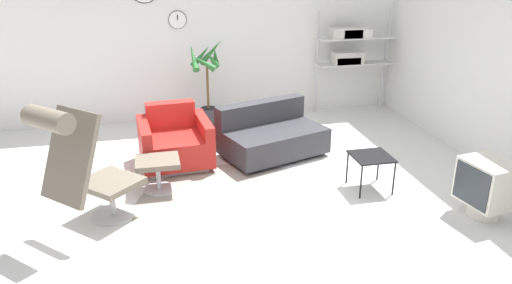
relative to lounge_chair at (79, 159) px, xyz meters
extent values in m
plane|color=silver|center=(1.69, 0.52, -0.75)|extent=(12.00, 12.00, 0.00)
cube|color=silver|center=(1.69, 3.22, 0.65)|extent=(12.00, 0.06, 2.80)
cylinder|color=black|center=(1.19, 3.18, 0.81)|extent=(0.27, 0.01, 0.27)
cylinder|color=white|center=(1.19, 3.18, 0.81)|extent=(0.26, 0.02, 0.26)
cube|color=black|center=(1.19, 3.16, 0.84)|extent=(0.01, 0.01, 0.08)
cube|color=silver|center=(4.72, 0.52, 0.65)|extent=(0.06, 12.00, 2.80)
cylinder|color=gray|center=(1.50, 0.15, -0.74)|extent=(2.19, 2.19, 0.01)
cylinder|color=#BCBCC1|center=(0.22, 0.22, -0.74)|extent=(0.62, 0.62, 0.02)
cylinder|color=#BCBCC1|center=(0.22, 0.22, -0.57)|extent=(0.06, 0.06, 0.31)
cube|color=#6B6051|center=(0.22, 0.22, -0.37)|extent=(0.74, 0.74, 0.06)
cube|color=#6B6051|center=(-0.07, -0.07, 0.06)|extent=(0.65, 0.65, 0.82)
cylinder|color=#6B6051|center=(-0.18, -0.18, 0.46)|extent=(0.48, 0.48, 0.19)
cylinder|color=#BCBCC1|center=(0.71, 0.70, -0.74)|extent=(0.36, 0.36, 0.02)
cylinder|color=#BCBCC1|center=(0.71, 0.70, -0.58)|extent=(0.05, 0.05, 0.30)
cube|color=#6B6051|center=(0.71, 0.70, -0.40)|extent=(0.48, 0.41, 0.06)
cube|color=silver|center=(0.95, 1.38, -0.72)|extent=(0.75, 0.72, 0.06)
cube|color=red|center=(0.95, 1.38, -0.52)|extent=(0.68, 0.86, 0.33)
cube|color=red|center=(0.93, 1.70, -0.19)|extent=(0.63, 0.23, 0.34)
cube|color=red|center=(1.32, 1.41, -0.43)|extent=(0.18, 0.82, 0.52)
cube|color=red|center=(0.58, 1.35, -0.43)|extent=(0.18, 0.82, 0.52)
cube|color=black|center=(2.21, 1.39, -0.72)|extent=(1.32, 1.02, 0.05)
cube|color=#333338|center=(2.21, 1.39, -0.53)|extent=(1.48, 1.18, 0.33)
cube|color=#333338|center=(2.11, 1.68, -0.23)|extent=(1.28, 0.60, 0.29)
cube|color=black|center=(3.04, 0.21, -0.35)|extent=(0.43, 0.43, 0.02)
cylinder|color=black|center=(2.84, 0.02, -0.55)|extent=(0.02, 0.02, 0.39)
cylinder|color=black|center=(3.23, 0.02, -0.55)|extent=(0.02, 0.02, 0.39)
cylinder|color=black|center=(2.84, 0.41, -0.55)|extent=(0.02, 0.02, 0.39)
cylinder|color=black|center=(3.23, 0.41, -0.55)|extent=(0.02, 0.02, 0.39)
cylinder|color=beige|center=(3.91, -0.62, -0.67)|extent=(0.32, 0.32, 0.15)
cube|color=beige|center=(3.91, -0.62, -0.37)|extent=(0.50, 0.56, 0.45)
cube|color=#282D33|center=(3.70, -0.65, -0.37)|extent=(0.08, 0.43, 0.39)
cylinder|color=#333338|center=(1.54, 2.68, -0.59)|extent=(0.25, 0.25, 0.31)
cylinder|color=#382819|center=(1.54, 2.68, -0.45)|extent=(0.23, 0.23, 0.02)
cylinder|color=brown|center=(1.54, 2.68, -0.12)|extent=(0.04, 0.04, 0.64)
cone|color=#2D6B33|center=(1.66, 2.65, 0.34)|extent=(0.16, 0.34, 0.35)
cone|color=#2D6B33|center=(1.63, 2.81, 0.38)|extent=(0.39, 0.30, 0.43)
cone|color=#2D6B33|center=(1.47, 2.81, 0.32)|extent=(0.37, 0.25, 0.33)
cone|color=#2D6B33|center=(1.35, 2.66, 0.35)|extent=(0.14, 0.45, 0.38)
cone|color=#2D6B33|center=(1.48, 2.53, 0.29)|extent=(0.38, 0.24, 0.27)
cone|color=#2D6B33|center=(1.60, 2.60, 0.32)|extent=(0.27, 0.26, 0.30)
cylinder|color=#BCBCC1|center=(3.37, 3.04, 0.08)|extent=(0.03, 0.03, 1.65)
cylinder|color=#BCBCC1|center=(4.55, 3.04, 0.08)|extent=(0.03, 0.03, 1.65)
cube|color=silver|center=(3.96, 2.92, 0.07)|extent=(1.24, 0.28, 0.02)
cube|color=silver|center=(3.96, 2.92, 0.48)|extent=(1.24, 0.28, 0.02)
cube|color=beige|center=(3.81, 2.91, 0.13)|extent=(0.40, 0.24, 0.11)
cube|color=silver|center=(3.94, 2.91, 0.56)|extent=(0.47, 0.24, 0.13)
cube|color=#B7B2A8|center=(3.82, 2.91, 0.17)|extent=(0.49, 0.24, 0.19)
cube|color=beige|center=(3.77, 2.91, 0.57)|extent=(0.49, 0.24, 0.15)
camera|label=1|loc=(0.66, -4.48, 1.82)|focal=35.00mm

